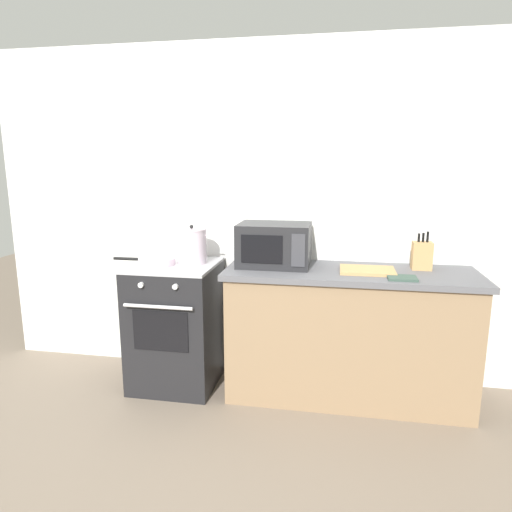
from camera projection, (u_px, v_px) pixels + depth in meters
name	position (u px, v px, depth m)	size (l,w,h in m)	color
ground_plane	(199.00, 431.00, 2.82)	(10.00, 10.00, 0.00)	#7A6B5B
back_wall	(271.00, 214.00, 3.44)	(4.40, 0.10, 2.50)	silver
lower_cabinet_right	(348.00, 337.00, 3.17)	(1.64, 0.56, 0.88)	#8C7051
countertop_right	(350.00, 273.00, 3.07)	(1.70, 0.60, 0.04)	#59595E
stove	(176.00, 324.00, 3.36)	(0.60, 0.64, 0.92)	black
stock_pot	(192.00, 246.00, 3.27)	(0.30, 0.22, 0.28)	silver
frying_pan	(156.00, 261.00, 3.24)	(0.46, 0.26, 0.05)	silver
microwave	(274.00, 245.00, 3.19)	(0.50, 0.37, 0.30)	#232326
cutting_board	(367.00, 270.00, 3.03)	(0.36, 0.26, 0.02)	tan
knife_block	(422.00, 255.00, 3.08)	(0.13, 0.10, 0.26)	tan
oven_mitt	(402.00, 278.00, 2.84)	(0.18, 0.14, 0.02)	#384C42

